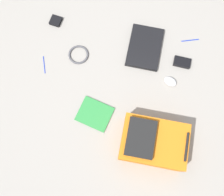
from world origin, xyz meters
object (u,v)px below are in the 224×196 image
book_comic (95,114)px  cable_coil (79,55)px  backpack (153,142)px  earbud_pouch (56,21)px  laptop (145,47)px  computer_mouse (170,81)px  power_brick (182,62)px  pen_black (44,65)px  pen_blue (190,40)px

book_comic → cable_coil: cable_coil is taller
backpack → book_comic: (-0.12, -0.43, -0.09)m
earbud_pouch → laptop: bearing=84.4°
computer_mouse → earbud_pouch: (-0.30, -0.96, -0.01)m
power_brick → pen_black: (0.24, -1.02, -0.01)m
computer_mouse → cable_coil: (-0.06, -0.72, -0.01)m
backpack → cable_coil: backpack is taller
power_brick → earbud_pouch: 1.04m
cable_coil → pen_black: bearing=-60.2°
backpack → computer_mouse: 0.49m
book_comic → pen_black: 0.55m
laptop → power_brick: bearing=78.4°
power_brick → laptop: bearing=-101.6°
book_comic → pen_black: book_comic is taller
power_brick → pen_black: 1.04m
cable_coil → earbud_pouch: bearing=-134.1°
backpack → laptop: backpack is taller
book_comic → pen_blue: 0.94m
earbud_pouch → cable_coil: bearing=45.9°
power_brick → earbud_pouch: bearing=-97.4°
pen_black → earbud_pouch: bearing=-178.3°
book_comic → earbud_pouch: earbud_pouch is taller
backpack → pen_black: (-0.41, -0.90, -0.09)m
computer_mouse → laptop: bearing=-114.1°
power_brick → pen_black: power_brick is taller
power_brick → earbud_pouch: power_brick is taller
pen_blue → power_brick: bearing=-10.0°
laptop → cable_coil: laptop is taller
laptop → power_brick: (0.06, 0.30, -0.00)m
computer_mouse → earbud_pouch: size_ratio=1.16×
laptop → book_comic: (0.59, -0.25, -0.01)m
book_comic → cable_coil: size_ratio=1.73×
pen_black → book_comic: bearing=58.1°
book_comic → power_brick: size_ratio=2.14×
book_comic → pen_black: size_ratio=1.91×
computer_mouse → cable_coil: computer_mouse is taller
cable_coil → pen_black: 0.27m
backpack → pen_blue: backpack is taller
power_brick → backpack: bearing=-10.3°
backpack → laptop: bearing=-165.8°
book_comic → earbud_pouch: 0.81m
computer_mouse → power_brick: 0.18m
book_comic → computer_mouse: size_ratio=2.78×
cable_coil → power_brick: bearing=97.7°
cable_coil → earbud_pouch: 0.34m
cable_coil → computer_mouse: bearing=84.8°
laptop → pen_black: 0.78m
pen_black → earbud_pouch: earbud_pouch is taller
laptop → book_comic: size_ratio=1.32×
cable_coil → laptop: bearing=109.1°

